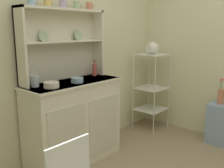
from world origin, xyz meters
The scene contains 15 objects.
wall_back centered at (0.00, 1.62, 1.25)m, with size 3.84×0.05×2.50m, color beige.
hutch_cabinet centered at (-0.13, 1.37, 0.47)m, with size 1.10×0.45×0.91m.
hutch_shelf_unit centered at (-0.13, 1.53, 1.35)m, with size 1.03×0.18×0.76m.
bakers_rack centered at (1.28, 1.30, 0.68)m, with size 0.42×0.39×1.11m.
cup_sky_0 centered at (-0.49, 1.49, 1.72)m, with size 0.09×0.07×0.09m.
cup_gold_1 centered at (-0.32, 1.49, 1.71)m, with size 0.08×0.07×0.08m.
cup_lilac_2 centered at (-0.13, 1.49, 1.71)m, with size 0.09×0.07×0.08m.
cup_sage_3 centered at (0.06, 1.49, 1.71)m, with size 0.08×0.07×0.08m.
cup_terracotta_4 centered at (0.24, 1.49, 1.71)m, with size 0.09×0.07×0.08m.
bowl_mixing_large centered at (-0.45, 1.29, 0.94)m, with size 0.15×0.15×0.06m, color silver.
bowl_floral_medium centered at (-0.13, 1.29, 0.94)m, with size 0.13×0.13×0.05m, color #8EB2D1.
jam_bottle centered at (0.28, 1.45, 0.99)m, with size 0.05×0.05×0.19m.
utensil_jar centered at (-0.53, 1.45, 0.97)m, with size 0.08×0.08×0.23m.
porcelain_teapot centered at (1.28, 1.30, 1.20)m, with size 0.26×0.17×0.19m.
flower_vase centered at (1.44, 0.36, 0.64)m, with size 0.08×0.08×0.34m.
Camera 1 is at (-1.85, -0.75, 1.46)m, focal length 41.50 mm.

